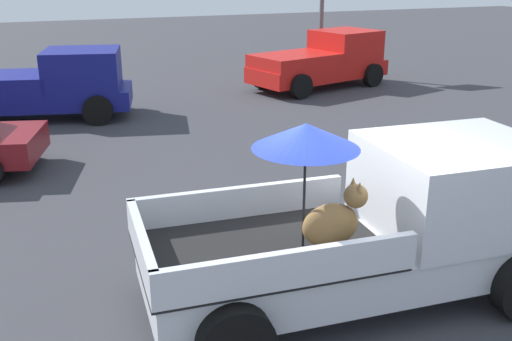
% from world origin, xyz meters
% --- Properties ---
extents(ground_plane, '(80.00, 80.00, 0.00)m').
position_xyz_m(ground_plane, '(0.00, 0.00, 0.00)').
color(ground_plane, '#38383D').
extents(pickup_truck_main, '(5.16, 2.53, 2.34)m').
position_xyz_m(pickup_truck_main, '(0.46, -0.04, 0.97)').
color(pickup_truck_main, black).
rests_on(pickup_truck_main, ground).
extents(pickup_truck_red, '(5.10, 3.12, 1.80)m').
position_xyz_m(pickup_truck_red, '(5.92, 11.92, 0.87)').
color(pickup_truck_red, black).
rests_on(pickup_truck_red, ground).
extents(pickup_truck_far, '(5.08, 3.00, 1.80)m').
position_xyz_m(pickup_truck_far, '(-2.89, 10.92, 0.87)').
color(pickup_truck_far, black).
rests_on(pickup_truck_far, ground).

